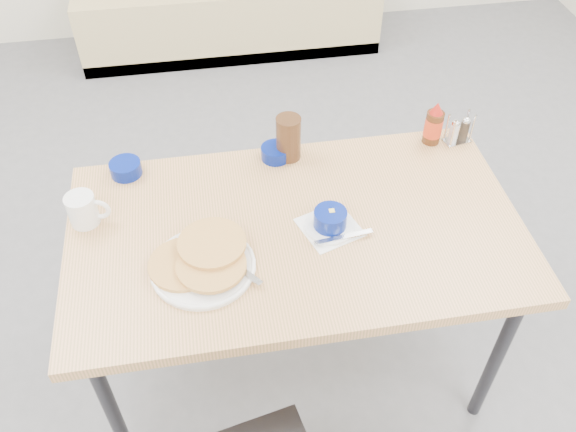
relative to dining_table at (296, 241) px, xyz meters
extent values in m
plane|color=slate|center=(0.00, -0.25, -0.70)|extent=(6.00, 6.00, 0.00)
cube|color=tan|center=(0.00, 2.47, -0.47)|extent=(1.90, 0.55, 0.45)
cube|color=#2D2D33|center=(0.00, 2.47, -0.66)|extent=(1.90, 0.55, 0.08)
cube|color=tan|center=(0.00, 0.00, 0.04)|extent=(1.40, 0.80, 0.04)
cylinder|color=#2D2D33|center=(-0.62, -0.32, -0.34)|extent=(0.04, 0.04, 0.72)
cylinder|color=#2D2D33|center=(0.62, -0.32, -0.34)|extent=(0.04, 0.04, 0.72)
cylinder|color=#2D2D33|center=(-0.62, 0.32, -0.34)|extent=(0.04, 0.04, 0.72)
cylinder|color=#2D2D33|center=(0.62, 0.32, -0.34)|extent=(0.04, 0.04, 0.72)
cylinder|color=white|center=(-0.29, -0.12, 0.07)|extent=(0.30, 0.30, 0.02)
cylinder|color=#E2AF55|center=(-0.35, -0.11, 0.08)|extent=(0.20, 0.20, 0.01)
cylinder|color=#E2AF55|center=(-0.27, -0.14, 0.10)|extent=(0.20, 0.20, 0.01)
cylinder|color=#E2AF55|center=(-0.26, -0.07, 0.11)|extent=(0.20, 0.20, 0.01)
cube|color=silver|center=(-0.18, -0.16, 0.08)|extent=(0.10, 0.12, 0.01)
cylinder|color=white|center=(-0.64, 0.13, 0.11)|extent=(0.09, 0.09, 0.10)
cylinder|color=black|center=(-0.64, 0.13, 0.16)|extent=(0.08, 0.08, 0.00)
torus|color=white|center=(-0.59, 0.12, 0.11)|extent=(0.08, 0.03, 0.08)
cube|color=white|center=(0.10, -0.02, 0.06)|extent=(0.21, 0.21, 0.00)
cylinder|color=white|center=(0.10, -0.02, 0.07)|extent=(0.16, 0.16, 0.01)
cylinder|color=navy|center=(0.10, -0.02, 0.10)|extent=(0.10, 0.10, 0.06)
cylinder|color=white|center=(0.10, -0.02, 0.12)|extent=(0.09, 0.09, 0.01)
cube|color=#F4DB60|center=(0.11, -0.01, 0.13)|extent=(0.02, 0.02, 0.01)
cube|color=silver|center=(0.13, -0.08, 0.08)|extent=(0.18, 0.04, 0.00)
cylinder|color=navy|center=(-0.52, 0.34, 0.09)|extent=(0.10, 0.10, 0.05)
cylinder|color=navy|center=(-0.01, 0.34, 0.08)|extent=(0.10, 0.10, 0.05)
cylinder|color=#3F2514|center=(0.03, 0.34, 0.14)|extent=(0.10, 0.10, 0.16)
cube|color=silver|center=(0.64, 0.33, 0.06)|extent=(0.10, 0.07, 0.00)
cylinder|color=silver|center=(0.61, 0.30, 0.12)|extent=(0.01, 0.01, 0.11)
cylinder|color=silver|center=(0.68, 0.31, 0.12)|extent=(0.01, 0.01, 0.11)
cylinder|color=silver|center=(0.60, 0.34, 0.12)|extent=(0.01, 0.01, 0.11)
cylinder|color=silver|center=(0.67, 0.35, 0.12)|extent=(0.01, 0.01, 0.11)
cylinder|color=silver|center=(0.62, 0.32, 0.10)|extent=(0.03, 0.03, 0.07)
cylinder|color=#3F3326|center=(0.66, 0.33, 0.10)|extent=(0.03, 0.03, 0.07)
cylinder|color=#47230F|center=(0.55, 0.34, 0.12)|extent=(0.06, 0.06, 0.12)
cylinder|color=#E1481A|center=(0.55, 0.34, 0.13)|extent=(0.06, 0.06, 0.07)
cone|color=#AF1A11|center=(0.55, 0.34, 0.20)|extent=(0.05, 0.05, 0.04)
cube|color=#F88352|center=(-0.20, 0.00, 0.06)|extent=(0.05, 0.05, 0.00)
camera|label=1|loc=(-0.24, -1.27, 1.42)|focal=38.00mm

